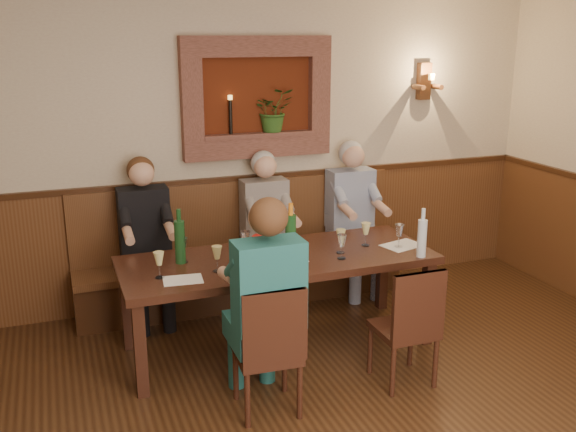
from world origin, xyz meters
The scene contains 32 objects.
room_shell centered at (0.00, 0.00, 1.89)m, with size 6.04×6.04×2.82m.
wainscoting centered at (0.00, 0.00, 0.59)m, with size 6.02×6.02×1.15m.
wall_niche centered at (0.24, 2.94, 1.81)m, with size 1.36×0.30×1.06m.
wall_sconce centered at (1.90, 2.93, 1.94)m, with size 0.25×0.20×0.35m.
dining_table centered at (0.00, 1.85, 0.68)m, with size 2.40×0.90×0.75m.
bench centered at (0.00, 2.79, 0.33)m, with size 3.00×0.45×1.11m.
chair_near_left centered at (-0.37, 1.02, 0.26)m, with size 0.43×0.43×0.91m.
chair_near_right centered at (0.65, 1.02, 0.26)m, with size 0.39×0.39×0.88m.
person_bench_left centered at (-0.87, 2.69, 0.59)m, with size 0.42×0.51×1.42m.
person_bench_mid centered at (0.20, 2.69, 0.58)m, with size 0.41×0.50×1.40m.
person_bench_right centered at (1.06, 2.69, 0.60)m, with size 0.43×0.52×1.44m.
person_chair_front centered at (-0.37, 1.07, 0.61)m, with size 0.44×0.53×1.46m.
spittoon_bucket centered at (-0.15, 1.69, 0.86)m, with size 0.20×0.20×0.22m, color red.
wine_bottle_green_a centered at (0.07, 1.75, 0.94)m, with size 0.09×0.09×0.44m.
wine_bottle_green_b centered at (-0.73, 1.97, 0.92)m, with size 0.10×0.10×0.41m.
water_bottle centered at (1.03, 1.47, 0.91)m, with size 0.07×0.07×0.38m.
tasting_sheet_a centered at (-0.78, 1.62, 0.75)m, with size 0.27×0.19×0.00m, color white.
tasting_sheet_b centered at (0.05, 1.74, 0.75)m, with size 0.25×0.18×0.00m, color white.
tasting_sheet_c centered at (1.03, 1.75, 0.75)m, with size 0.32×0.23×0.00m, color white.
tasting_sheet_d centered at (-0.31, 1.57, 0.75)m, with size 0.31×0.22×0.00m, color white.
wine_glass_0 centered at (-0.92, 1.72, 0.85)m, with size 0.08×0.08×0.19m, color #D6CE80, non-canonical shape.
wine_glass_1 centered at (-0.71, 1.98, 0.85)m, with size 0.08×0.08×0.19m, color white, non-canonical shape.
wine_glass_2 centered at (-0.51, 1.70, 0.85)m, with size 0.08×0.08×0.19m, color #D6CE80, non-canonical shape.
wine_glass_3 centered at (-0.22, 1.97, 0.85)m, with size 0.08×0.08×0.19m, color white, non-canonical shape.
wine_glass_4 centered at (0.01, 1.69, 0.85)m, with size 0.08×0.08×0.19m, color #D6CE80, non-canonical shape.
wine_glass_5 centered at (0.14, 1.96, 0.85)m, with size 0.08×0.08×0.19m, color #D6CE80, non-canonical shape.
wine_glass_6 centered at (0.44, 1.64, 0.85)m, with size 0.08×0.08×0.19m, color white, non-canonical shape.
wine_glass_7 centered at (0.75, 1.85, 0.85)m, with size 0.08×0.08×0.19m, color #D6CE80, non-canonical shape.
wine_glass_8 centered at (0.98, 1.72, 0.85)m, with size 0.08×0.08×0.19m, color white, non-canonical shape.
wine_glass_9 centered at (-0.16, 1.60, 0.85)m, with size 0.08×0.08×0.19m, color #D6CE80, non-canonical shape.
wine_glass_10 centered at (-0.30, 1.69, 0.85)m, with size 0.08×0.08×0.19m, color #D6CE80, non-canonical shape.
wine_glass_11 centered at (0.48, 1.76, 0.85)m, with size 0.08×0.08×0.19m, color #D6CE80, non-canonical shape.
Camera 1 is at (-1.55, -2.52, 2.40)m, focal length 40.00 mm.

